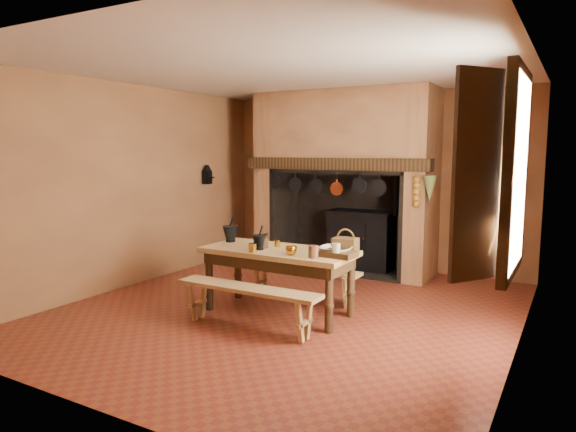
% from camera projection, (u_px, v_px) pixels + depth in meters
% --- Properties ---
extents(floor, '(5.50, 5.50, 0.00)m').
position_uv_depth(floor, '(288.00, 310.00, 6.11)').
color(floor, brown).
rests_on(floor, ground).
extents(ceiling, '(5.50, 5.50, 0.00)m').
position_uv_depth(ceiling, '(288.00, 69.00, 5.75)').
color(ceiling, silver).
rests_on(ceiling, back_wall).
extents(back_wall, '(5.00, 0.02, 2.80)m').
position_uv_depth(back_wall, '(372.00, 181.00, 8.30)').
color(back_wall, '#9B693E').
rests_on(back_wall, floor).
extents(wall_left, '(0.02, 5.50, 2.80)m').
position_uv_depth(wall_left, '(133.00, 186.00, 7.16)').
color(wall_left, '#9B693E').
rests_on(wall_left, floor).
extents(wall_right, '(0.02, 5.50, 2.80)m').
position_uv_depth(wall_right, '(524.00, 205.00, 4.70)').
color(wall_right, '#9B693E').
rests_on(wall_right, floor).
extents(wall_front, '(5.00, 0.02, 2.80)m').
position_uv_depth(wall_front, '(92.00, 222.00, 3.56)').
color(wall_front, '#9B693E').
rests_on(wall_front, floor).
extents(chimney_breast, '(2.95, 0.96, 2.80)m').
position_uv_depth(chimney_breast, '(344.00, 155.00, 8.01)').
color(chimney_breast, '#9B693E').
rests_on(chimney_breast, floor).
extents(iron_range, '(1.12, 0.55, 1.60)m').
position_uv_depth(iron_range, '(362.00, 239.00, 8.18)').
color(iron_range, black).
rests_on(iron_range, floor).
extents(hearth_pans, '(0.51, 0.62, 0.20)m').
position_uv_depth(hearth_pans, '(299.00, 259.00, 8.52)').
color(hearth_pans, gold).
rests_on(hearth_pans, floor).
extents(hanging_pans, '(1.92, 0.29, 0.27)m').
position_uv_depth(hanging_pans, '(328.00, 186.00, 7.66)').
color(hanging_pans, black).
rests_on(hanging_pans, chimney_breast).
extents(onion_string, '(0.12, 0.10, 0.46)m').
position_uv_depth(onion_string, '(417.00, 192.00, 6.99)').
color(onion_string, '#A96E1F').
rests_on(onion_string, chimney_breast).
extents(herb_bunch, '(0.20, 0.20, 0.35)m').
position_uv_depth(herb_bunch, '(430.00, 189.00, 6.89)').
color(herb_bunch, '#525C2B').
rests_on(herb_bunch, chimney_breast).
extents(window, '(0.39, 1.75, 1.76)m').
position_uv_depth(window, '(503.00, 173.00, 4.39)').
color(window, white).
rests_on(window, wall_right).
extents(wall_coffee_mill, '(0.23, 0.16, 0.31)m').
position_uv_depth(wall_coffee_mill, '(207.00, 173.00, 8.44)').
color(wall_coffee_mill, black).
rests_on(wall_coffee_mill, wall_left).
extents(work_table, '(1.76, 0.78, 0.76)m').
position_uv_depth(work_table, '(279.00, 259.00, 5.92)').
color(work_table, tan).
rests_on(work_table, floor).
extents(bench_front, '(1.67, 0.29, 0.47)m').
position_uv_depth(bench_front, '(248.00, 297.00, 5.41)').
color(bench_front, tan).
rests_on(bench_front, floor).
extents(bench_back, '(1.53, 0.27, 0.43)m').
position_uv_depth(bench_back, '(302.00, 275.00, 6.47)').
color(bench_back, tan).
rests_on(bench_back, floor).
extents(mortar_large, '(0.20, 0.20, 0.34)m').
position_uv_depth(mortar_large, '(230.00, 233.00, 6.35)').
color(mortar_large, black).
rests_on(mortar_large, work_table).
extents(mortar_small, '(0.17, 0.17, 0.29)m').
position_uv_depth(mortar_small, '(259.00, 242.00, 5.85)').
color(mortar_small, black).
rests_on(mortar_small, work_table).
extents(coffee_grinder, '(0.17, 0.13, 0.19)m').
position_uv_depth(coffee_grinder, '(261.00, 242.00, 5.93)').
color(coffee_grinder, '#342210').
rests_on(coffee_grinder, work_table).
extents(brass_mug_a, '(0.09, 0.09, 0.10)m').
position_uv_depth(brass_mug_a, '(253.00, 248.00, 5.71)').
color(brass_mug_a, gold).
rests_on(brass_mug_a, work_table).
extents(brass_mug_b, '(0.08, 0.08, 0.08)m').
position_uv_depth(brass_mug_b, '(277.00, 243.00, 6.03)').
color(brass_mug_b, gold).
rests_on(brass_mug_b, work_table).
extents(mixing_bowl, '(0.40, 0.40, 0.09)m').
position_uv_depth(mixing_bowl, '(336.00, 251.00, 5.58)').
color(mixing_bowl, beige).
rests_on(mixing_bowl, work_table).
extents(stoneware_crock, '(0.14, 0.14, 0.13)m').
position_uv_depth(stoneware_crock, '(313.00, 252.00, 5.41)').
color(stoneware_crock, brown).
rests_on(stoneware_crock, work_table).
extents(glass_jar, '(0.11, 0.11, 0.16)m').
position_uv_depth(glass_jar, '(336.00, 251.00, 5.40)').
color(glass_jar, beige).
rests_on(glass_jar, work_table).
extents(wicker_basket, '(0.28, 0.21, 0.26)m').
position_uv_depth(wicker_basket, '(345.00, 244.00, 5.76)').
color(wicker_basket, '#4E2F17').
rests_on(wicker_basket, work_table).
extents(wooden_tray, '(0.38, 0.28, 0.06)m').
position_uv_depth(wooden_tray, '(339.00, 254.00, 5.47)').
color(wooden_tray, '#342210').
rests_on(wooden_tray, work_table).
extents(brass_cup, '(0.15, 0.15, 0.10)m').
position_uv_depth(brass_cup, '(291.00, 251.00, 5.56)').
color(brass_cup, gold).
rests_on(brass_cup, work_table).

